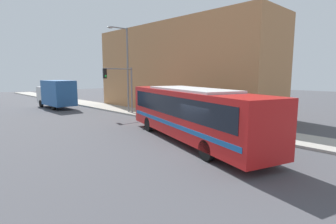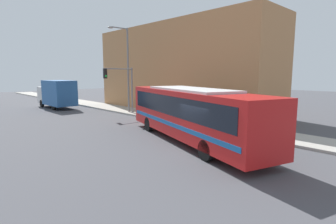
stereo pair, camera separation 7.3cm
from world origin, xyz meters
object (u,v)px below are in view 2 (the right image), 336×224
pedestrian_mid_block (209,112)px  traffic_light_pole (122,82)px  delivery_truck (57,93)px  city_bus (190,111)px  fire_hydrant (219,123)px  parking_meter (170,110)px  pedestrian_near_corner (192,110)px  street_lamp (126,64)px

pedestrian_mid_block → traffic_light_pole: bearing=108.3°
delivery_truck → pedestrian_mid_block: bearing=-74.0°
city_bus → fire_hydrant: 4.11m
parking_meter → pedestrian_near_corner: bearing=-33.1°
parking_meter → city_bus: bearing=-123.8°
parking_meter → pedestrian_mid_block: (1.75, -2.84, -0.03)m
city_bus → traffic_light_pole: bearing=94.0°
traffic_light_pole → parking_meter: (1.07, -5.68, -2.33)m
pedestrian_near_corner → pedestrian_mid_block: size_ratio=1.02×
traffic_light_pole → street_lamp: bearing=35.6°
pedestrian_near_corner → delivery_truck: bearing=107.2°
delivery_truck → street_lamp: street_lamp is taller
delivery_truck → parking_meter: size_ratio=5.55×
delivery_truck → fire_hydrant: (3.59, -20.78, -1.25)m
city_bus → pedestrian_mid_block: bearing=44.9°
pedestrian_near_corner → pedestrian_mid_block: (0.15, -1.80, -0.01)m
fire_hydrant → parking_meter: size_ratio=0.62×
fire_hydrant → pedestrian_mid_block: 2.85m
pedestrian_mid_block → pedestrian_near_corner: bearing=94.9°
city_bus → traffic_light_pole: (2.76, 11.40, 1.45)m
pedestrian_near_corner → city_bus: bearing=-139.2°
delivery_truck → fire_hydrant: size_ratio=8.92×
pedestrian_near_corner → parking_meter: bearing=146.9°
pedestrian_mid_block → parking_meter: bearing=121.6°
city_bus → traffic_light_pole: size_ratio=2.77×
delivery_truck → pedestrian_near_corner: delivery_truck is taller
street_lamp → fire_hydrant: bearing=-90.0°
fire_hydrant → pedestrian_mid_block: pedestrian_mid_block is taller
delivery_truck → pedestrian_mid_block: delivery_truck is taller
traffic_light_pole → pedestrian_near_corner: size_ratio=2.84×
fire_hydrant → traffic_light_pole: bearing=95.7°
parking_meter → pedestrian_near_corner: size_ratio=0.76×
traffic_light_pole → pedestrian_mid_block: 9.28m
delivery_truck → traffic_light_pole: (2.52, -10.05, 1.53)m
parking_meter → pedestrian_near_corner: pedestrian_near_corner is taller
delivery_truck → street_lamp: (3.59, -9.29, 3.28)m
pedestrian_mid_block → fire_hydrant: bearing=-128.4°
delivery_truck → traffic_light_pole: 10.47m
traffic_light_pole → pedestrian_mid_block: (2.82, -8.52, -2.36)m
street_lamp → delivery_truck: bearing=111.1°
traffic_light_pole → pedestrian_near_corner: traffic_light_pole is taller
fire_hydrant → delivery_truck: bearing=99.8°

